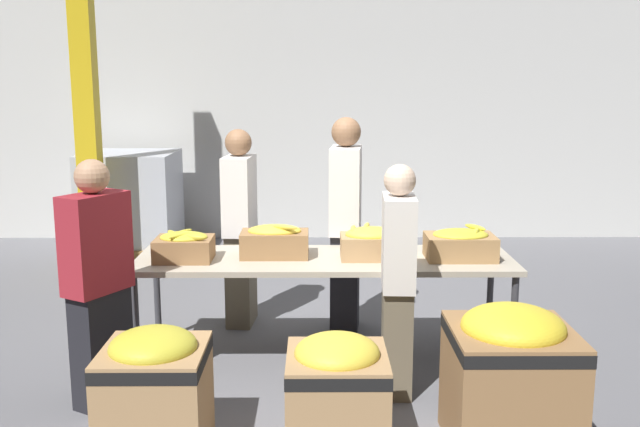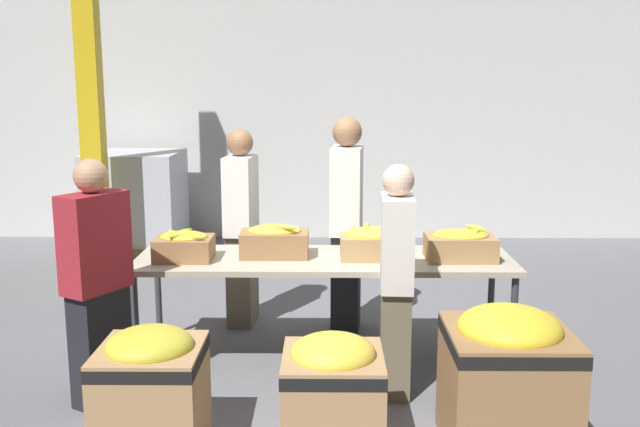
% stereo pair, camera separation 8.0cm
% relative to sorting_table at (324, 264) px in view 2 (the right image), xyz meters
% --- Properties ---
extents(ground_plane, '(30.00, 30.00, 0.00)m').
position_rel_sorting_table_xyz_m(ground_plane, '(0.00, 0.00, -0.71)').
color(ground_plane, slate).
extents(wall_back, '(16.00, 0.08, 4.00)m').
position_rel_sorting_table_xyz_m(wall_back, '(0.00, 4.11, 1.29)').
color(wall_back, silver).
rests_on(wall_back, ground_plane).
extents(sorting_table, '(2.71, 0.79, 0.76)m').
position_rel_sorting_table_xyz_m(sorting_table, '(0.00, 0.00, 0.00)').
color(sorting_table, '#B2A893').
rests_on(sorting_table, ground_plane).
extents(banana_box_0, '(0.40, 0.32, 0.21)m').
position_rel_sorting_table_xyz_m(banana_box_0, '(-1.00, -0.07, 0.15)').
color(banana_box_0, olive).
rests_on(banana_box_0, sorting_table).
extents(banana_box_1, '(0.49, 0.29, 0.26)m').
position_rel_sorting_table_xyz_m(banana_box_1, '(-0.36, 0.03, 0.17)').
color(banana_box_1, olive).
rests_on(banana_box_1, sorting_table).
extents(banana_box_2, '(0.45, 0.33, 0.24)m').
position_rel_sorting_table_xyz_m(banana_box_2, '(0.34, -0.02, 0.17)').
color(banana_box_2, tan).
rests_on(banana_box_2, sorting_table).
extents(banana_box_3, '(0.49, 0.35, 0.24)m').
position_rel_sorting_table_xyz_m(banana_box_3, '(0.97, -0.04, 0.16)').
color(banana_box_3, '#A37A4C').
rests_on(banana_box_3, sorting_table).
extents(volunteer_0, '(0.23, 0.42, 1.51)m').
position_rel_sorting_table_xyz_m(volunteer_0, '(0.46, -0.59, 0.04)').
color(volunteer_0, '#6B604C').
rests_on(volunteer_0, ground_plane).
extents(volunteer_1, '(0.26, 0.46, 1.64)m').
position_rel_sorting_table_xyz_m(volunteer_1, '(-0.69, 0.77, 0.10)').
color(volunteer_1, '#6B604C').
rests_on(volunteer_1, ground_plane).
extents(volunteer_2, '(0.28, 0.49, 1.74)m').
position_rel_sorting_table_xyz_m(volunteer_2, '(0.18, 0.60, 0.15)').
color(volunteer_2, black).
rests_on(volunteer_2, ground_plane).
extents(volunteer_3, '(0.39, 0.47, 1.56)m').
position_rel_sorting_table_xyz_m(volunteer_3, '(-1.41, -0.75, 0.06)').
color(volunteer_3, black).
rests_on(volunteer_3, ground_plane).
extents(donation_bin_0, '(0.56, 0.56, 0.71)m').
position_rel_sorting_table_xyz_m(donation_bin_0, '(-0.94, -1.34, -0.34)').
color(donation_bin_0, tan).
rests_on(donation_bin_0, ground_plane).
extents(donation_bin_1, '(0.55, 0.55, 0.67)m').
position_rel_sorting_table_xyz_m(donation_bin_1, '(0.05, -1.34, -0.36)').
color(donation_bin_1, tan).
rests_on(donation_bin_1, ground_plane).
extents(donation_bin_2, '(0.66, 0.66, 0.83)m').
position_rel_sorting_table_xyz_m(donation_bin_2, '(1.00, -1.34, -0.28)').
color(donation_bin_2, olive).
rests_on(donation_bin_2, ground_plane).
extents(support_pillar, '(0.22, 0.22, 4.00)m').
position_rel_sorting_table_xyz_m(support_pillar, '(-2.43, 2.44, 1.29)').
color(support_pillar, gold).
rests_on(support_pillar, ground_plane).
extents(pallet_stack_0, '(1.14, 1.14, 1.19)m').
position_rel_sorting_table_xyz_m(pallet_stack_0, '(-2.25, 3.34, -0.13)').
color(pallet_stack_0, olive).
rests_on(pallet_stack_0, ground_plane).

